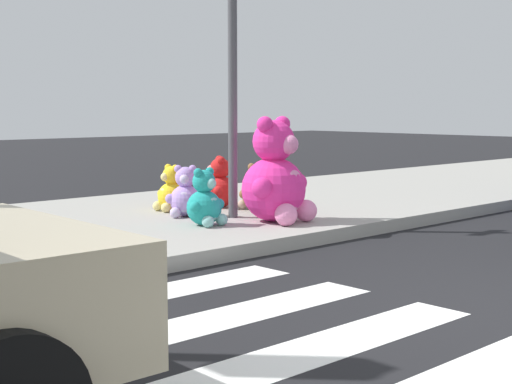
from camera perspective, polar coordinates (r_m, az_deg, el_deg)
name	(u,v)px	position (r m, az deg, el deg)	size (l,w,h in m)	color
sidewalk	(125,225)	(9.02, -9.91, -2.47)	(28.00, 4.40, 0.15)	#9E9B93
sign_pole	(233,74)	(8.89, -1.78, 8.96)	(0.56, 0.11, 3.20)	#4C4C51
plush_pink_large	(276,180)	(8.59, 1.54, 0.93)	(0.92, 0.84, 1.21)	#F22D93
plush_red	(219,187)	(9.86, -2.84, 0.39)	(0.49, 0.47, 0.68)	red
plush_lavender	(185,196)	(9.05, -5.37, -0.30)	(0.44, 0.44, 0.62)	#B28CD8
plush_teal	(205,202)	(8.35, -3.86, -0.80)	(0.50, 0.44, 0.64)	teal
plush_brown	(256,191)	(9.60, -0.03, 0.07)	(0.47, 0.41, 0.60)	olive
plush_yellow	(171,192)	(9.57, -6.48, -0.02)	(0.40, 0.46, 0.59)	yellow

